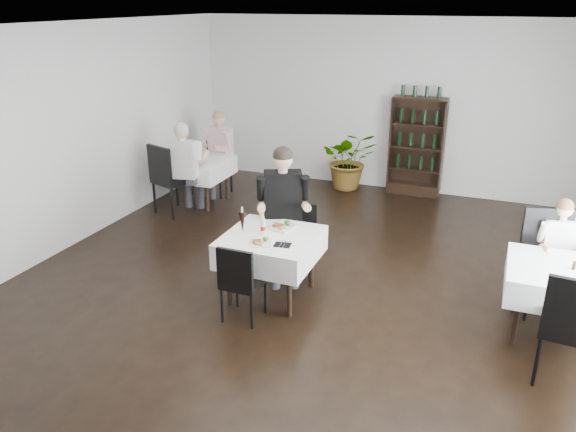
% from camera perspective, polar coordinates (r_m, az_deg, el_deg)
% --- Properties ---
extents(room_shell, '(9.00, 9.00, 9.00)m').
position_cam_1_polar(room_shell, '(5.99, 0.83, 4.05)').
color(room_shell, black).
rests_on(room_shell, ground).
extents(wine_shelf, '(0.90, 0.28, 1.75)m').
position_cam_1_polar(wine_shelf, '(10.07, 12.91, 6.80)').
color(wine_shelf, black).
rests_on(wine_shelf, ground).
extents(main_table, '(1.03, 1.03, 0.77)m').
position_cam_1_polar(main_table, '(6.41, -1.72, -3.17)').
color(main_table, black).
rests_on(main_table, ground).
extents(left_table, '(0.98, 0.98, 0.77)m').
position_cam_1_polar(left_table, '(9.54, -9.09, 4.87)').
color(left_table, black).
rests_on(left_table, ground).
extents(right_table, '(0.98, 0.98, 0.77)m').
position_cam_1_polar(right_table, '(6.28, 25.68, -6.00)').
color(right_table, black).
rests_on(right_table, ground).
extents(potted_tree, '(1.20, 1.13, 1.08)m').
position_cam_1_polar(potted_tree, '(10.27, 6.24, 5.71)').
color(potted_tree, '#1F571D').
rests_on(potted_tree, ground).
extents(main_chair_far, '(0.47, 0.47, 0.88)m').
position_cam_1_polar(main_chair_far, '(7.04, 1.16, -1.90)').
color(main_chair_far, black).
rests_on(main_chair_far, ground).
extents(main_chair_near, '(0.41, 0.41, 0.89)m').
position_cam_1_polar(main_chair_near, '(5.98, -4.88, -6.37)').
color(main_chair_near, black).
rests_on(main_chair_near, ground).
extents(left_chair_far, '(0.51, 0.51, 1.09)m').
position_cam_1_polar(left_chair_far, '(10.03, -7.29, 5.77)').
color(left_chair_far, black).
rests_on(left_chair_far, ground).
extents(left_chair_near, '(0.67, 0.67, 1.15)m').
position_cam_1_polar(left_chair_near, '(9.10, -12.09, 4.08)').
color(left_chair_near, black).
rests_on(left_chair_near, ground).
extents(right_chair_far, '(0.63, 0.64, 1.15)m').
position_cam_1_polar(right_chair_far, '(6.77, 24.84, -3.58)').
color(right_chair_far, black).
rests_on(right_chair_far, ground).
extents(right_chair_near, '(0.56, 0.57, 1.12)m').
position_cam_1_polar(right_chair_near, '(5.54, 26.95, -9.71)').
color(right_chair_near, black).
rests_on(right_chair_near, ground).
extents(diner_main, '(0.74, 0.78, 1.65)m').
position_cam_1_polar(diner_main, '(6.76, -0.49, 1.23)').
color(diner_main, '#3B3A41').
rests_on(diner_main, ground).
extents(diner_left_far, '(0.61, 0.64, 1.47)m').
position_cam_1_polar(diner_left_far, '(9.92, -7.20, 7.01)').
color(diner_left_far, '#3B3A41').
rests_on(diner_left_far, ground).
extents(diner_left_near, '(0.62, 0.64, 1.52)m').
position_cam_1_polar(diner_left_near, '(8.99, -10.39, 5.51)').
color(diner_left_near, '#3B3A41').
rests_on(diner_left_near, ground).
extents(diner_right_far, '(0.53, 0.56, 1.26)m').
position_cam_1_polar(diner_right_far, '(6.85, 25.89, -2.75)').
color(diner_right_far, '#3B3A41').
rests_on(diner_right_far, ground).
extents(plate_far, '(0.33, 0.33, 0.09)m').
position_cam_1_polar(plate_far, '(6.54, -0.62, -1.06)').
color(plate_far, white).
rests_on(plate_far, main_table).
extents(plate_near, '(0.31, 0.31, 0.07)m').
position_cam_1_polar(plate_near, '(6.13, -2.84, -2.67)').
color(plate_near, white).
rests_on(plate_near, main_table).
extents(pilsner_dark, '(0.07, 0.07, 0.31)m').
position_cam_1_polar(pilsner_dark, '(6.40, -4.66, -0.61)').
color(pilsner_dark, black).
rests_on(pilsner_dark, main_table).
extents(pilsner_lager, '(0.08, 0.08, 0.32)m').
position_cam_1_polar(pilsner_lager, '(6.46, -2.70, -0.29)').
color(pilsner_lager, gold).
rests_on(pilsner_lager, main_table).
extents(coke_bottle, '(0.06, 0.06, 0.23)m').
position_cam_1_polar(coke_bottle, '(6.33, -2.55, -1.12)').
color(coke_bottle, silver).
rests_on(coke_bottle, main_table).
extents(napkin_cutlery, '(0.20, 0.20, 0.02)m').
position_cam_1_polar(napkin_cutlery, '(6.09, -0.56, -2.92)').
color(napkin_cutlery, black).
rests_on(napkin_cutlery, main_table).
extents(pepper_mill, '(0.04, 0.04, 0.09)m').
position_cam_1_polar(pepper_mill, '(6.23, 27.06, -4.51)').
color(pepper_mill, black).
rests_on(pepper_mill, right_table).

